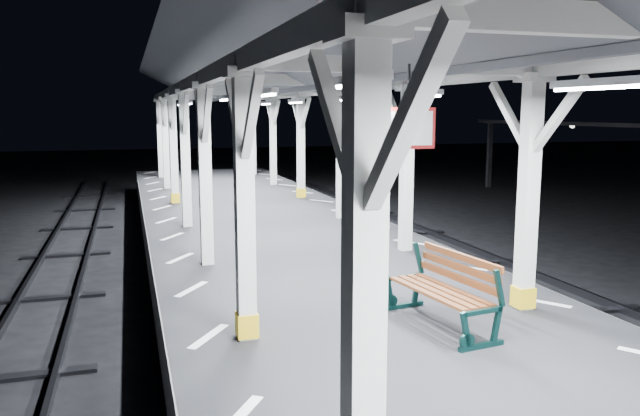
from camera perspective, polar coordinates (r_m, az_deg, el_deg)
name	(u,v)px	position (r m, az deg, el deg)	size (l,w,h in m)	color
canopy	(488,31)	(6.35, 15.08, 15.39)	(5.40, 49.00, 4.65)	silver
bench_mid	(446,288)	(8.41, 11.47, -7.16)	(0.90, 1.85, 0.96)	black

